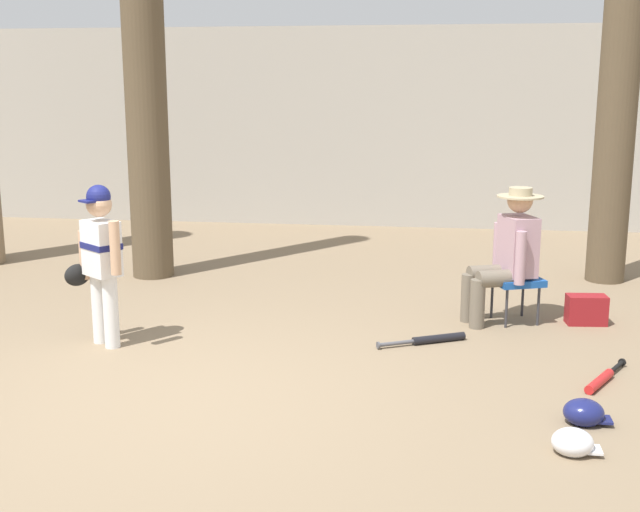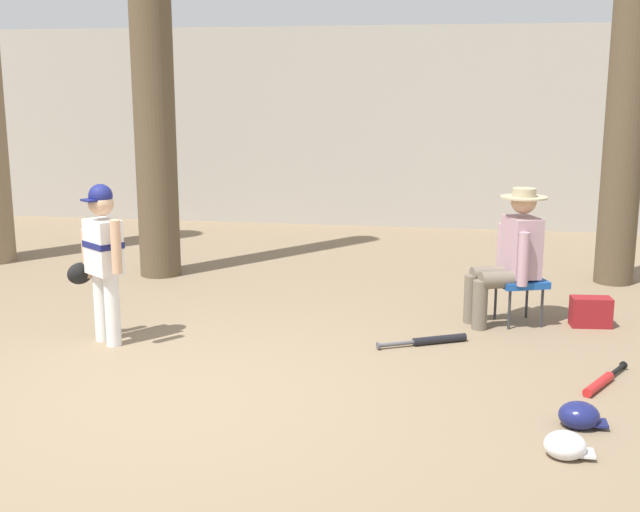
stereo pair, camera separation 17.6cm
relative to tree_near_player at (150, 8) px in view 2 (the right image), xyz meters
name	(u,v)px [view 2 (the right image)]	position (x,y,z in m)	size (l,w,h in m)	color
ground_plane	(171,399)	(1.36, -3.44, -2.84)	(60.00, 60.00, 0.00)	#7F6B51
concrete_back_wall	(333,127)	(1.36, 3.65, -1.40)	(18.00, 0.36, 2.88)	#ADA89E
tree_near_player	(150,8)	(0.00, 0.00, 0.00)	(0.61, 0.61, 6.28)	brown
tree_behind_spectator	(633,19)	(4.88, 0.47, -0.13)	(0.54, 0.54, 5.94)	brown
young_ballplayer	(102,254)	(0.42, -2.37, -2.09)	(0.59, 0.40, 1.31)	white
folding_stool	(519,283)	(3.78, -1.24, -2.47)	(0.51, 0.51, 0.41)	#194C9E
seated_spectator	(510,253)	(3.68, -1.28, -2.20)	(0.67, 0.54, 1.20)	#6B6051
handbag_beside_stool	(591,312)	(4.39, -1.23, -2.71)	(0.34, 0.18, 0.26)	maroon
bat_red_barrel	(602,382)	(4.25, -2.71, -2.81)	(0.41, 0.66, 0.07)	red
bat_black_composite	(433,340)	(3.06, -1.96, -2.81)	(0.72, 0.41, 0.07)	black
batting_helmet_white	(566,445)	(3.87, -3.88, -2.77)	(0.28, 0.22, 0.16)	silver
batting_helmet_navy	(579,416)	(4.00, -3.44, -2.77)	(0.30, 0.23, 0.17)	navy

